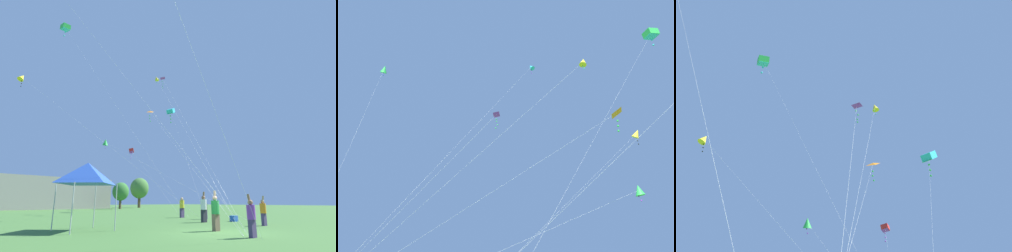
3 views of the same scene
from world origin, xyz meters
The scene contains 8 objects.
kite_yellow_diamond_0 centered at (9.08, 15.79, 16.83)m, with size 9.96×17.84×17.31m.
kite_green_diamond_1 centered at (-10.69, 0.11, 26.00)m, with size 10.51×3.28×26.61m.
kite_orange_delta_2 centered at (9.48, 17.45, 12.69)m, with size 10.96×19.87×13.21m.
kite_green_diamond_3 centered at (5.53, 21.65, 8.76)m, with size 1.48×21.59×9.24m.
kite_green_box_4 centered at (1.50, 30.12, 28.72)m, with size 6.96×21.54×29.33m.
kite_yellow_diamond_6 centered at (-3.50, 29.79, 17.94)m, with size 10.91×23.56×18.66m.
kite_cyan_diamond_7 centered at (-7.61, 18.37, 27.74)m, with size 8.10×20.49×28.41m.
kite_purple_delta_9 centered at (5.30, 10.17, 13.32)m, with size 5.88×12.26×13.89m.
Camera 2 is at (26.44, 5.07, 3.22)m, focal length 35.00 mm.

